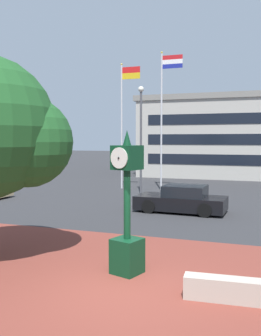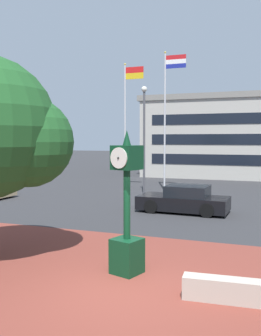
% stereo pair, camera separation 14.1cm
% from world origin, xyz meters
% --- Properties ---
extents(ground_plane, '(200.00, 200.00, 0.00)m').
position_xyz_m(ground_plane, '(0.00, 0.00, 0.00)').
color(ground_plane, '#2D2D30').
extents(plaza_brick_paving, '(44.00, 8.81, 0.01)m').
position_xyz_m(plaza_brick_paving, '(0.00, 0.41, 0.00)').
color(plaza_brick_paving, brown).
rests_on(plaza_brick_paving, ground).
extents(planter_wall, '(3.22, 0.63, 0.50)m').
position_xyz_m(planter_wall, '(2.96, 0.24, 0.25)').
color(planter_wall, '#ADA393').
rests_on(planter_wall, ground).
extents(street_clock, '(0.85, 0.85, 3.68)m').
position_xyz_m(street_clock, '(-0.32, 1.09, 1.48)').
color(street_clock, '#0C381E').
rests_on(street_clock, ground).
extents(car_street_near, '(4.28, 2.08, 1.28)m').
position_xyz_m(car_street_near, '(-0.70, 9.76, 0.57)').
color(car_street_near, black).
rests_on(car_street_near, ground).
extents(flagpole_primary, '(1.42, 0.14, 8.70)m').
position_xyz_m(flagpole_primary, '(-6.39, 17.08, 4.99)').
color(flagpole_primary, silver).
rests_on(flagpole_primary, ground).
extents(flagpole_secondary, '(1.47, 0.14, 9.28)m').
position_xyz_m(flagpole_secondary, '(-3.52, 17.08, 5.34)').
color(flagpole_secondary, silver).
rests_on(flagpole_secondary, ground).
extents(street_lamp_post, '(0.36, 0.36, 6.75)m').
position_xyz_m(street_lamp_post, '(-4.38, 14.87, 4.12)').
color(street_lamp_post, '#4C4C51').
rests_on(street_lamp_post, ground).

